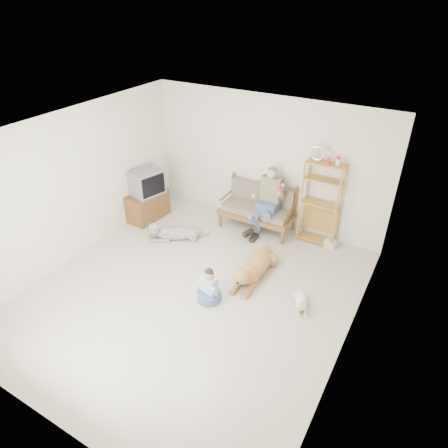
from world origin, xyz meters
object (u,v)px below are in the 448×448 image
Objects in this scene: loveseat at (258,207)px; etagere at (320,203)px; golden_retriever at (253,268)px; tv_stand at (148,206)px.

loveseat is 0.77× the size of etagere.
tv_stand is at bearing 164.79° from golden_retriever.
loveseat is at bearing -174.82° from etagere.
golden_retriever is at bearing -8.43° from tv_stand.
tv_stand is (-2.25, -0.85, -0.19)m from loveseat.
golden_retriever is (0.67, -1.55, -0.29)m from loveseat.
etagere is 3.66m from tv_stand.
etagere is at bearing 69.56° from golden_retriever.
etagere is 1.88m from golden_retriever.
tv_stand is 0.58× the size of golden_retriever.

